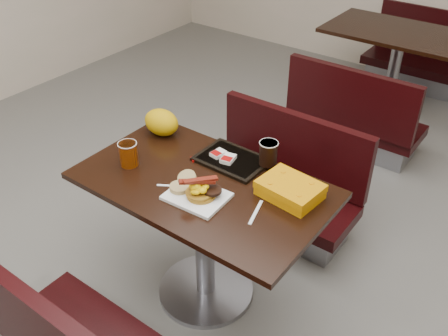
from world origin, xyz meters
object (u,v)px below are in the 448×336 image
Objects in this scene: knife at (256,212)px; bench_far_n at (420,51)px; platter at (197,196)px; hashbrown_sleeve_right at (228,159)px; pancake_stack at (201,194)px; coffee_cup_far at (268,153)px; table_far at (393,74)px; bench_near_n at (276,180)px; paper_bag at (162,122)px; fork at (166,185)px; table_near at (205,241)px; tray at (232,160)px; bench_near_s at (102,335)px; coffee_cup_near at (128,154)px; bench_far_s at (359,106)px; hashbrown_sleeve_left at (218,154)px; clamshell at (290,190)px.

bench_far_n is at bearing 169.73° from knife.
platter is at bearing -91.24° from knife.
knife is 0.40m from hashbrown_sleeve_right.
coffee_cup_far reaches higher than pancake_stack.
bench_far_n is 3.04m from coffee_cup_far.
table_far reaches higher than bench_far_n.
bench_near_n is 4.93× the size of paper_bag.
table_far is 2.75m from fork.
table_near is 10.34× the size of fork.
bench_far_n is 3.45m from fork.
fork is at bearing -125.05° from coffee_cup_far.
bench_near_n is at bearing 91.26° from tray.
fork is 0.57× the size of paper_bag.
pancake_stack is at bearing -87.43° from hashbrown_sleeve_right.
coffee_cup_near reaches higher than bench_near_s.
pancake_stack is at bearing -54.49° from table_near.
bench_near_s is at bearing -110.13° from fork.
fork is at bearing -45.78° from paper_bag.
coffee_cup_far is (0.29, 0.42, 0.07)m from fork.
coffee_cup_near is 1.03× the size of coffee_cup_far.
table_far is (0.00, 1.90, 0.02)m from bench_near_n.
knife is at bearing -47.36° from hashbrown_sleeve_right.
pancake_stack is at bearing -87.91° from bench_far_s.
table_near is 0.50m from knife.
platter reaches higher than fork.
table_near is 16.22× the size of hashbrown_sleeve_left.
clamshell is (0.38, -3.15, 0.43)m from bench_far_n.
hashbrown_sleeve_right is (0.00, -1.70, 0.42)m from bench_far_s.
fork reaches higher than table_near.
table_far is at bearing 90.00° from bench_far_s.
bench_near_s and bench_far_n have the same top height.
bench_near_s is 8.31× the size of coffee_cup_far.
table_far is 6.99× the size of knife.
knife reaches higher than bench_far_s.
coffee_cup_far is at bearing 17.93° from hashbrown_sleeve_right.
pancake_stack is (0.07, -3.40, 0.42)m from bench_far_n.
coffee_cup_near reaches higher than bench_near_n.
hashbrown_sleeve_right is (-0.01, -0.03, 0.02)m from tray.
bench_near_s is at bearing -63.52° from paper_bag.
bench_far_s is at bearing 90.00° from bench_near_s.
paper_bag is (-0.51, 0.33, 0.06)m from platter.
tray is at bearing -157.72° from coffee_cup_far.
coffee_cup_near is (-0.38, -3.40, 0.45)m from bench_far_n.
platter reaches higher than knife.
bench_near_s is 4.93× the size of paper_bag.
coffee_cup_far is 0.26m from clamshell.
table_near is at bearing -90.00° from bench_far_n.
knife is at bearing -66.29° from bench_near_n.
platter is 0.34m from hashbrown_sleeve_left.
paper_bag is (-0.46, 0.92, 0.46)m from bench_near_s.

